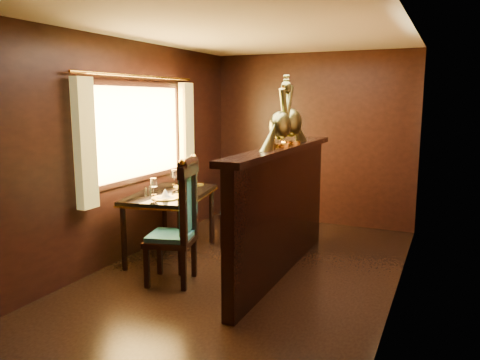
{
  "coord_description": "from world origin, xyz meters",
  "views": [
    {
      "loc": [
        1.91,
        -4.22,
        1.83
      ],
      "look_at": [
        -0.1,
        0.17,
        1.0
      ],
      "focal_mm": 35.0,
      "sensor_mm": 36.0,
      "label": 1
    }
  ],
  "objects_px": {
    "chair_left": "(182,218)",
    "chair_right": "(247,198)",
    "peacock_right": "(291,110)",
    "peacock_left": "(280,113)",
    "dining_table": "(171,198)"
  },
  "relations": [
    {
      "from": "chair_right",
      "to": "peacock_left",
      "type": "distance_m",
      "value": 1.55
    },
    {
      "from": "chair_left",
      "to": "peacock_left",
      "type": "distance_m",
      "value": 1.43
    },
    {
      "from": "chair_left",
      "to": "peacock_left",
      "type": "xyz_separation_m",
      "value": [
        0.81,
        0.57,
        1.03
      ]
    },
    {
      "from": "chair_right",
      "to": "peacock_right",
      "type": "relative_size",
      "value": 1.64
    },
    {
      "from": "dining_table",
      "to": "chair_left",
      "type": "distance_m",
      "value": 0.88
    },
    {
      "from": "chair_right",
      "to": "dining_table",
      "type": "bearing_deg",
      "value": -142.16
    },
    {
      "from": "dining_table",
      "to": "chair_left",
      "type": "bearing_deg",
      "value": -61.78
    },
    {
      "from": "dining_table",
      "to": "peacock_left",
      "type": "bearing_deg",
      "value": -15.92
    },
    {
      "from": "chair_right",
      "to": "peacock_right",
      "type": "distance_m",
      "value": 1.41
    },
    {
      "from": "peacock_left",
      "to": "chair_left",
      "type": "bearing_deg",
      "value": -144.91
    },
    {
      "from": "chair_right",
      "to": "peacock_left",
      "type": "height_order",
      "value": "peacock_left"
    },
    {
      "from": "chair_left",
      "to": "peacock_left",
      "type": "relative_size",
      "value": 1.9
    },
    {
      "from": "dining_table",
      "to": "peacock_right",
      "type": "bearing_deg",
      "value": -1.82
    },
    {
      "from": "chair_left",
      "to": "chair_right",
      "type": "distance_m",
      "value": 1.41
    },
    {
      "from": "chair_right",
      "to": "peacock_left",
      "type": "relative_size",
      "value": 1.73
    }
  ]
}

